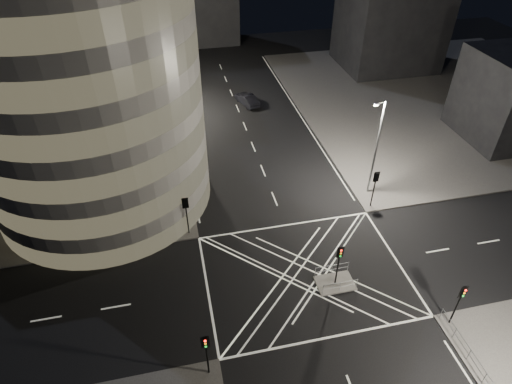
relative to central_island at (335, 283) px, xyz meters
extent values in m
plane|color=black|center=(-2.00, 1.50, -0.07)|extent=(120.00, 120.00, 0.00)
cube|color=#484644|center=(-31.00, 28.50, 0.00)|extent=(42.00, 42.00, 0.15)
cube|color=#484644|center=(27.00, 28.50, 0.00)|extent=(42.00, 42.00, 0.15)
cube|color=slate|center=(0.00, 0.00, 0.00)|extent=(3.00, 2.00, 0.15)
cylinder|color=gray|center=(-18.00, 15.50, 12.57)|extent=(20.00, 20.00, 25.00)
cube|color=gray|center=(-24.00, 43.50, 11.07)|extent=(24.00, 16.00, 22.00)
cube|color=black|center=(24.00, 41.50, 7.58)|extent=(14.00, 12.00, 15.00)
cylinder|color=black|center=(-12.50, 10.50, 1.92)|extent=(0.32, 0.32, 3.69)
ellipsoid|color=black|center=(-12.50, 10.50, 5.00)|extent=(4.49, 4.49, 5.16)
cylinder|color=black|center=(-12.50, 16.50, 1.81)|extent=(0.32, 0.32, 3.47)
ellipsoid|color=black|center=(-12.50, 16.50, 4.66)|extent=(4.08, 4.08, 4.69)
cylinder|color=black|center=(-12.50, 22.50, 1.52)|extent=(0.32, 0.32, 2.90)
ellipsoid|color=black|center=(-12.50, 22.50, 3.97)|extent=(3.64, 3.64, 4.18)
cylinder|color=black|center=(-12.50, 28.50, 2.09)|extent=(0.32, 0.32, 4.03)
ellipsoid|color=black|center=(-12.50, 28.50, 5.36)|extent=(4.56, 4.56, 5.24)
cylinder|color=black|center=(-12.50, 34.50, 1.83)|extent=(0.32, 0.32, 3.50)
ellipsoid|color=black|center=(-12.50, 34.50, 4.52)|extent=(3.43, 3.43, 3.94)
cylinder|color=black|center=(-10.80, 8.30, 1.57)|extent=(0.12, 0.12, 3.00)
cube|color=black|center=(-10.80, 8.30, 3.52)|extent=(0.28, 0.22, 0.90)
cube|color=black|center=(-10.80, 8.30, 3.52)|extent=(0.55, 0.04, 1.10)
cylinder|color=black|center=(-10.80, -5.30, 1.57)|extent=(0.12, 0.12, 3.00)
cube|color=black|center=(-10.80, -5.30, 3.52)|extent=(0.28, 0.22, 0.90)
cube|color=black|center=(-10.80, -5.30, 3.52)|extent=(0.55, 0.04, 1.10)
cylinder|color=black|center=(6.80, 8.30, 1.57)|extent=(0.12, 0.12, 3.00)
cube|color=black|center=(6.80, 8.30, 3.52)|extent=(0.28, 0.22, 0.90)
cube|color=black|center=(6.80, 8.30, 3.52)|extent=(0.55, 0.04, 1.10)
cylinder|color=black|center=(6.80, -5.30, 1.57)|extent=(0.12, 0.12, 3.00)
cube|color=black|center=(6.80, -5.30, 3.52)|extent=(0.28, 0.22, 0.90)
cube|color=black|center=(6.80, -5.30, 3.52)|extent=(0.55, 0.04, 1.10)
cylinder|color=black|center=(0.00, 0.00, 1.57)|extent=(0.12, 0.12, 3.00)
cube|color=black|center=(0.00, 0.00, 3.52)|extent=(0.28, 0.22, 0.90)
cube|color=black|center=(0.00, 0.00, 3.52)|extent=(0.55, 0.04, 1.10)
cylinder|color=slate|center=(-11.50, 13.50, 5.08)|extent=(0.20, 0.20, 10.00)
cylinder|color=slate|center=(-11.05, 13.50, 9.93)|extent=(0.90, 0.10, 0.10)
cube|color=slate|center=(-10.60, 13.50, 9.83)|extent=(0.50, 0.25, 0.18)
cube|color=white|center=(-10.60, 13.50, 9.72)|extent=(0.42, 0.20, 0.05)
cylinder|color=slate|center=(-11.50, 31.50, 5.08)|extent=(0.20, 0.20, 10.00)
cylinder|color=slate|center=(-11.05, 31.50, 9.93)|extent=(0.90, 0.10, 0.10)
cube|color=slate|center=(-10.60, 31.50, 9.83)|extent=(0.50, 0.25, 0.18)
cube|color=white|center=(-10.60, 31.50, 9.72)|extent=(0.42, 0.20, 0.05)
cylinder|color=slate|center=(7.50, 10.50, 5.08)|extent=(0.20, 0.20, 10.00)
cylinder|color=slate|center=(7.05, 10.50, 9.93)|extent=(0.90, 0.10, 0.10)
cube|color=slate|center=(6.60, 10.50, 9.83)|extent=(0.50, 0.25, 0.18)
cube|color=white|center=(6.60, 10.50, 9.72)|extent=(0.42, 0.20, 0.05)
cube|color=slate|center=(0.00, -0.90, 0.62)|extent=(2.80, 0.06, 1.10)
cube|color=slate|center=(0.00, 0.90, 0.62)|extent=(2.80, 0.06, 1.10)
imported|color=black|center=(-0.50, 32.46, 0.67)|extent=(2.90, 4.82, 1.50)
camera|label=1|loc=(-11.00, -20.44, 26.73)|focal=30.00mm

